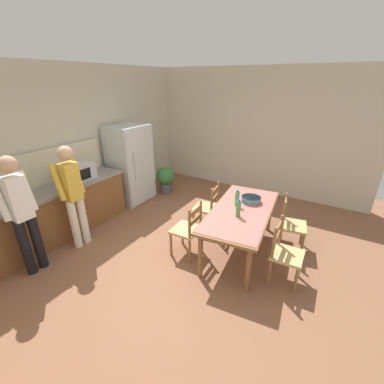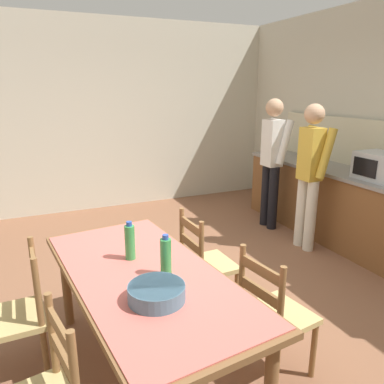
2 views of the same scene
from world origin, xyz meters
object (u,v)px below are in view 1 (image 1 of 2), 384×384
at_px(chair_side_near_left, 285,254).
at_px(person_at_counter, 73,193).
at_px(chair_side_near_right, 291,224).
at_px(bottle_off_centre, 237,199).
at_px(person_at_sink, 21,211).
at_px(bottle_near_centre, 238,209).
at_px(chair_side_far_right, 208,207).
at_px(serving_bowl, 251,199).
at_px(microwave, 79,172).
at_px(chair_side_far_left, 188,230).
at_px(refrigerator, 130,164).
at_px(dining_table, 241,214).
at_px(potted_plant, 165,178).

distance_m(chair_side_near_left, person_at_counter, 3.31).
bearing_deg(chair_side_near_right, person_at_counter, 108.75).
distance_m(bottle_off_centre, person_at_sink, 3.08).
height_order(bottle_near_centre, person_at_sink, person_at_sink).
height_order(chair_side_near_right, person_at_counter, person_at_counter).
bearing_deg(chair_side_near_left, chair_side_far_right, 64.73).
xyz_separation_m(bottle_off_centre, serving_bowl, (0.25, -0.15, -0.07)).
distance_m(microwave, person_at_counter, 0.74).
distance_m(chair_side_far_right, chair_side_near_left, 1.68).
distance_m(bottle_off_centre, person_at_counter, 2.61).
bearing_deg(chair_side_far_left, chair_side_near_right, 124.04).
height_order(bottle_off_centre, person_at_sink, person_at_sink).
relative_size(chair_side_far_right, person_at_sink, 0.52).
relative_size(refrigerator, person_at_sink, 0.98).
bearing_deg(microwave, dining_table, -76.16).
xyz_separation_m(chair_side_far_left, person_at_counter, (-0.73, 1.70, 0.52)).
bearing_deg(chair_side_far_right, person_at_sink, -42.99).
bearing_deg(person_at_sink, microwave, -68.87).
bearing_deg(dining_table, bottle_near_centre, -173.55).
bearing_deg(refrigerator, microwave, 179.16).
xyz_separation_m(bottle_near_centre, chair_side_near_right, (0.73, -0.65, -0.44)).
bearing_deg(person_at_counter, bottle_near_centre, -157.44).
bearing_deg(chair_side_far_left, potted_plant, -137.72).
height_order(bottle_off_centre, person_at_counter, person_at_counter).
bearing_deg(chair_side_near_left, chair_side_far_left, 94.96).
height_order(refrigerator, serving_bowl, refrigerator).
bearing_deg(microwave, bottle_near_centre, -80.67).
bearing_deg(person_at_sink, person_at_counter, -91.50).
bearing_deg(serving_bowl, person_at_sink, 133.96).
bearing_deg(chair_side_far_right, potted_plant, -127.64).
xyz_separation_m(chair_side_near_left, person_at_sink, (-1.67, 3.16, 0.54)).
relative_size(bottle_off_centre, person_at_sink, 0.15).
bearing_deg(chair_side_far_left, bottle_near_centre, 108.60).
distance_m(chair_side_far_right, person_at_sink, 2.90).
xyz_separation_m(bottle_off_centre, potted_plant, (1.20, 2.32, -0.49)).
bearing_deg(bottle_off_centre, chair_side_far_left, 136.35).
height_order(dining_table, chair_side_far_left, chair_side_far_left).
height_order(bottle_off_centre, chair_side_far_left, bottle_off_centre).
xyz_separation_m(microwave, person_at_sink, (-1.29, -0.50, -0.08)).
height_order(microwave, serving_bowl, microwave).
relative_size(chair_side_near_right, person_at_counter, 0.53).
relative_size(bottle_off_centre, chair_side_far_right, 0.30).
xyz_separation_m(bottle_near_centre, bottle_off_centre, (0.31, 0.15, 0.00)).
bearing_deg(dining_table, chair_side_far_right, 66.31).
relative_size(bottle_off_centre, serving_bowl, 0.84).
bearing_deg(chair_side_near_right, dining_table, 115.56).
height_order(bottle_near_centre, bottle_off_centre, same).
distance_m(microwave, bottle_near_centre, 2.96).
bearing_deg(bottle_off_centre, refrigerator, 79.79).
xyz_separation_m(bottle_near_centre, chair_side_near_left, (-0.10, -0.74, -0.44)).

